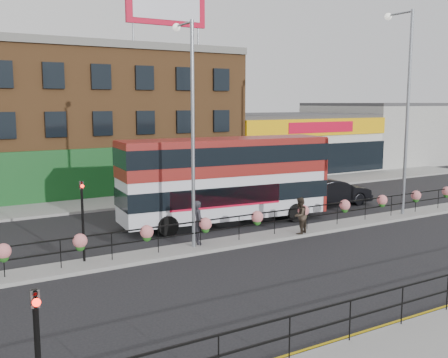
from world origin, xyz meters
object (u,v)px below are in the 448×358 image
double_decker_bus (226,172)px  car (333,192)px  pedestrian_b (300,216)px  lamp_column_east (404,95)px  pedestrian_a (198,222)px  lamp_column_west (190,115)px

double_decker_bus → car: bearing=5.7°
pedestrian_b → lamp_column_east: size_ratio=0.16×
car → pedestrian_b: pedestrian_b is taller
double_decker_bus → pedestrian_a: 4.98m
double_decker_bus → car: double_decker_bus is taller
pedestrian_b → lamp_column_west: size_ratio=0.18×
double_decker_bus → car: 8.55m
pedestrian_b → lamp_column_east: 9.76m
pedestrian_a → pedestrian_b: pedestrian_a is taller
double_decker_bus → car: (8.28, 0.83, -1.95)m
double_decker_bus → lamp_column_west: bearing=-138.8°
pedestrian_a → pedestrian_b: bearing=-84.1°
lamp_column_east → pedestrian_a: bearing=179.6°
car → lamp_column_west: bearing=113.6°
pedestrian_a → lamp_column_west: (-0.40, -0.08, 4.72)m
car → pedestrian_a: bearing=113.9°
car → lamp_column_east: size_ratio=0.46×
pedestrian_a → lamp_column_west: size_ratio=0.20×
double_decker_bus → lamp_column_west: lamp_column_west is taller
pedestrian_b → double_decker_bus: bearing=-93.7°
double_decker_bus → pedestrian_a: size_ratio=5.88×
double_decker_bus → pedestrian_b: size_ratio=6.49×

